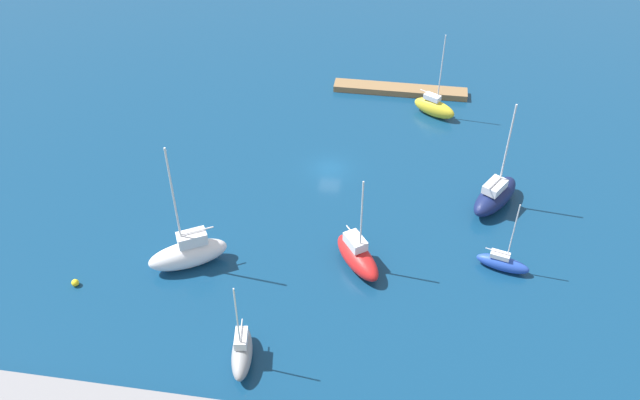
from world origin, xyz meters
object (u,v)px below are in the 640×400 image
at_px(mooring_buoy_yellow, 75,283).
at_px(sailboat_red_center_basin, 357,256).
at_px(sailboat_blue_by_breakwater, 503,263).
at_px(sailboat_yellow_east_end, 434,107).
at_px(sailboat_white_west_end, 188,253).
at_px(sailboat_gray_inner_mooring, 242,352).
at_px(sailboat_navy_mid_basin, 495,195).
at_px(pier_dock, 400,90).

bearing_deg(mooring_buoy_yellow, sailboat_red_center_basin, -165.64).
height_order(sailboat_blue_by_breakwater, sailboat_yellow_east_end, sailboat_yellow_east_end).
bearing_deg(sailboat_blue_by_breakwater, sailboat_yellow_east_end, 118.85).
bearing_deg(sailboat_white_west_end, sailboat_gray_inner_mooring, 97.24).
relative_size(sailboat_navy_mid_basin, mooring_buoy_yellow, 17.82).
relative_size(sailboat_navy_mid_basin, sailboat_red_center_basin, 1.17).
distance_m(sailboat_navy_mid_basin, sailboat_gray_inner_mooring, 33.24).
bearing_deg(sailboat_yellow_east_end, mooring_buoy_yellow, -103.78).
bearing_deg(sailboat_red_center_basin, pier_dock, 140.32).
bearing_deg(sailboat_navy_mid_basin, sailboat_red_center_basin, 161.19).
bearing_deg(pier_dock, mooring_buoy_yellow, 55.29).
height_order(pier_dock, mooring_buoy_yellow, pier_dock).
bearing_deg(sailboat_navy_mid_basin, sailboat_yellow_east_end, 52.53).
bearing_deg(pier_dock, sailboat_blue_by_breakwater, 109.80).
relative_size(sailboat_blue_by_breakwater, mooring_buoy_yellow, 11.69).
height_order(pier_dock, sailboat_yellow_east_end, sailboat_yellow_east_end).
xyz_separation_m(sailboat_blue_by_breakwater, sailboat_yellow_east_end, (7.21, -27.81, 0.42)).
bearing_deg(pier_dock, sailboat_yellow_east_end, 131.41).
distance_m(pier_dock, sailboat_white_west_end, 41.73).
distance_m(sailboat_navy_mid_basin, sailboat_white_west_end, 33.47).
relative_size(pier_dock, mooring_buoy_yellow, 25.84).
distance_m(sailboat_white_west_end, sailboat_yellow_east_end, 39.62).
bearing_deg(sailboat_navy_mid_basin, sailboat_white_west_end, 146.10).
bearing_deg(sailboat_yellow_east_end, sailboat_blue_by_breakwater, -46.47).
relative_size(pier_dock, sailboat_gray_inner_mooring, 1.97).
distance_m(sailboat_navy_mid_basin, sailboat_yellow_east_end, 19.21).
relative_size(pier_dock, sailboat_white_west_end, 1.29).
bearing_deg(sailboat_white_west_end, sailboat_red_center_basin, 158.35).
bearing_deg(sailboat_yellow_east_end, pier_dock, 160.40).
distance_m(sailboat_white_west_end, sailboat_gray_inner_mooring, 13.28).
xyz_separation_m(sailboat_blue_by_breakwater, sailboat_red_center_basin, (14.22, 1.70, 0.49)).
height_order(sailboat_red_center_basin, mooring_buoy_yellow, sailboat_red_center_basin).
height_order(sailboat_navy_mid_basin, sailboat_gray_inner_mooring, sailboat_navy_mid_basin).
distance_m(pier_dock, sailboat_red_center_basin, 34.95).
height_order(sailboat_navy_mid_basin, sailboat_yellow_east_end, sailboat_navy_mid_basin).
xyz_separation_m(sailboat_white_west_end, sailboat_blue_by_breakwater, (-30.71, -4.08, -0.76)).
bearing_deg(sailboat_gray_inner_mooring, sailboat_blue_by_breakwater, 113.86).
relative_size(sailboat_gray_inner_mooring, sailboat_yellow_east_end, 0.81).
relative_size(sailboat_white_west_end, mooring_buoy_yellow, 19.95).
bearing_deg(sailboat_blue_by_breakwater, sailboat_navy_mid_basin, 106.04).
bearing_deg(mooring_buoy_yellow, sailboat_white_west_end, -156.35).
distance_m(sailboat_yellow_east_end, mooring_buoy_yellow, 49.47).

